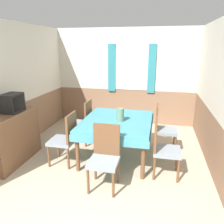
{
  "coord_description": "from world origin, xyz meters",
  "views": [
    {
      "loc": [
        0.96,
        -1.56,
        2.12
      ],
      "look_at": [
        0.1,
        2.32,
        0.92
      ],
      "focal_mm": 35.0,
      "sensor_mm": 36.0,
      "label": 1
    }
  ],
  "objects_px": {
    "dining_table": "(117,125)",
    "chair_head_near": "(105,155)",
    "chair_right_far": "(163,127)",
    "sideboard": "(12,137)",
    "chair_left_far": "(83,121)",
    "vase": "(120,115)",
    "chair_left_near": "(66,137)",
    "chair_right_near": "(163,146)",
    "tv": "(12,103)"
  },
  "relations": [
    {
      "from": "dining_table",
      "to": "tv",
      "type": "relative_size",
      "value": 4.1
    },
    {
      "from": "dining_table",
      "to": "vase",
      "type": "distance_m",
      "value": 0.24
    },
    {
      "from": "chair_right_far",
      "to": "sideboard",
      "type": "relative_size",
      "value": 0.82
    },
    {
      "from": "chair_head_near",
      "to": "tv",
      "type": "height_order",
      "value": "tv"
    },
    {
      "from": "chair_head_near",
      "to": "tv",
      "type": "bearing_deg",
      "value": -13.6
    },
    {
      "from": "chair_right_near",
      "to": "chair_head_near",
      "type": "distance_m",
      "value": 1.0
    },
    {
      "from": "chair_head_near",
      "to": "chair_right_far",
      "type": "relative_size",
      "value": 1.0
    },
    {
      "from": "chair_left_near",
      "to": "tv",
      "type": "xyz_separation_m",
      "value": [
        -0.97,
        -0.06,
        0.61
      ]
    },
    {
      "from": "chair_right_far",
      "to": "sideboard",
      "type": "distance_m",
      "value": 2.95
    },
    {
      "from": "chair_left_far",
      "to": "vase",
      "type": "distance_m",
      "value": 1.14
    },
    {
      "from": "dining_table",
      "to": "chair_right_near",
      "type": "distance_m",
      "value": 1.0
    },
    {
      "from": "chair_left_near",
      "to": "chair_right_far",
      "type": "height_order",
      "value": "same"
    },
    {
      "from": "chair_head_near",
      "to": "sideboard",
      "type": "height_order",
      "value": "chair_head_near"
    },
    {
      "from": "chair_left_far",
      "to": "vase",
      "type": "xyz_separation_m",
      "value": [
        0.94,
        -0.53,
        0.37
      ]
    },
    {
      "from": "chair_head_near",
      "to": "chair_right_near",
      "type": "bearing_deg",
      "value": -149.97
    },
    {
      "from": "chair_left_near",
      "to": "tv",
      "type": "height_order",
      "value": "tv"
    },
    {
      "from": "chair_head_near",
      "to": "tv",
      "type": "relative_size",
      "value": 2.64
    },
    {
      "from": "dining_table",
      "to": "chair_head_near",
      "type": "xyz_separation_m",
      "value": [
        0.0,
        -0.97,
        -0.14
      ]
    },
    {
      "from": "dining_table",
      "to": "vase",
      "type": "xyz_separation_m",
      "value": [
        0.07,
        -0.06,
        0.23
      ]
    },
    {
      "from": "chair_right_near",
      "to": "sideboard",
      "type": "height_order",
      "value": "chair_right_near"
    },
    {
      "from": "chair_right_near",
      "to": "chair_left_near",
      "type": "distance_m",
      "value": 1.73
    },
    {
      "from": "chair_left_near",
      "to": "sideboard",
      "type": "distance_m",
      "value": 1.02
    },
    {
      "from": "chair_left_near",
      "to": "chair_left_far",
      "type": "bearing_deg",
      "value": 0.0
    },
    {
      "from": "tv",
      "to": "vase",
      "type": "relative_size",
      "value": 1.52
    },
    {
      "from": "chair_head_near",
      "to": "chair_left_far",
      "type": "height_order",
      "value": "same"
    },
    {
      "from": "dining_table",
      "to": "chair_right_far",
      "type": "xyz_separation_m",
      "value": [
        0.87,
        0.47,
        -0.14
      ]
    },
    {
      "from": "dining_table",
      "to": "sideboard",
      "type": "xyz_separation_m",
      "value": [
        -1.88,
        -0.62,
        -0.18
      ]
    },
    {
      "from": "sideboard",
      "to": "vase",
      "type": "relative_size",
      "value": 4.91
    },
    {
      "from": "chair_left_near",
      "to": "tv",
      "type": "bearing_deg",
      "value": 93.36
    },
    {
      "from": "chair_left_near",
      "to": "vase",
      "type": "distance_m",
      "value": 1.09
    },
    {
      "from": "dining_table",
      "to": "chair_right_near",
      "type": "height_order",
      "value": "chair_right_near"
    },
    {
      "from": "chair_left_near",
      "to": "chair_head_near",
      "type": "bearing_deg",
      "value": -120.03
    },
    {
      "from": "chair_right_near",
      "to": "chair_head_near",
      "type": "relative_size",
      "value": 1.0
    },
    {
      "from": "chair_left_far",
      "to": "vase",
      "type": "relative_size",
      "value": 4.0
    },
    {
      "from": "vase",
      "to": "chair_right_near",
      "type": "bearing_deg",
      "value": -27.45
    },
    {
      "from": "chair_right_near",
      "to": "tv",
      "type": "distance_m",
      "value": 2.77
    },
    {
      "from": "chair_right_near",
      "to": "vase",
      "type": "xyz_separation_m",
      "value": [
        -0.8,
        0.41,
        0.37
      ]
    },
    {
      "from": "vase",
      "to": "tv",
      "type": "bearing_deg",
      "value": -166.11
    },
    {
      "from": "chair_head_near",
      "to": "tv",
      "type": "distance_m",
      "value": 1.98
    },
    {
      "from": "chair_left_far",
      "to": "vase",
      "type": "bearing_deg",
      "value": -119.44
    },
    {
      "from": "dining_table",
      "to": "tv",
      "type": "distance_m",
      "value": 1.97
    },
    {
      "from": "chair_right_far",
      "to": "dining_table",
      "type": "bearing_deg",
      "value": -61.47
    },
    {
      "from": "chair_right_far",
      "to": "chair_left_near",
      "type": "bearing_deg",
      "value": -61.47
    },
    {
      "from": "chair_left_near",
      "to": "tv",
      "type": "relative_size",
      "value": 2.64
    },
    {
      "from": "chair_left_near",
      "to": "chair_right_near",
      "type": "bearing_deg",
      "value": -90.0
    },
    {
      "from": "sideboard",
      "to": "tv",
      "type": "xyz_separation_m",
      "value": [
        0.04,
        0.09,
        0.65
      ]
    },
    {
      "from": "chair_right_far",
      "to": "tv",
      "type": "height_order",
      "value": "tv"
    },
    {
      "from": "chair_right_far",
      "to": "vase",
      "type": "height_order",
      "value": "vase"
    },
    {
      "from": "chair_left_far",
      "to": "chair_right_far",
      "type": "distance_m",
      "value": 1.73
    },
    {
      "from": "dining_table",
      "to": "chair_left_far",
      "type": "distance_m",
      "value": 1.0
    }
  ]
}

